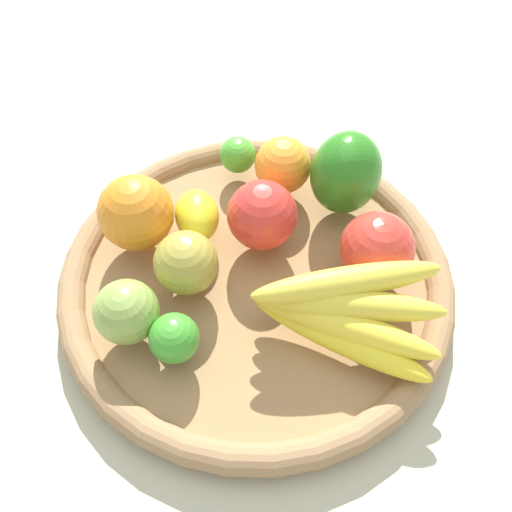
% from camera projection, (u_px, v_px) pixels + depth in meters
% --- Properties ---
extents(ground_plane, '(2.40, 2.40, 0.00)m').
position_uv_depth(ground_plane, '(256.00, 287.00, 0.64)').
color(ground_plane, '#BAB797').
rests_on(ground_plane, ground).
extents(basket, '(0.44, 0.44, 0.04)m').
position_uv_depth(basket, '(256.00, 277.00, 0.62)').
color(basket, '#9B774B').
rests_on(basket, ground_plane).
extents(lemon_0, '(0.07, 0.08, 0.05)m').
position_uv_depth(lemon_0, '(197.00, 216.00, 0.62)').
color(lemon_0, yellow).
rests_on(lemon_0, basket).
extents(banana_bunch, '(0.19, 0.17, 0.07)m').
position_uv_depth(banana_bunch, '(345.00, 312.00, 0.53)').
color(banana_bunch, yellow).
rests_on(banana_bunch, basket).
extents(bell_pepper, '(0.12, 0.11, 0.10)m').
position_uv_depth(bell_pepper, '(346.00, 173.00, 0.62)').
color(bell_pepper, '#2B7A1D').
rests_on(bell_pepper, basket).
extents(orange_0, '(0.12, 0.12, 0.08)m').
position_uv_depth(orange_0, '(136.00, 213.00, 0.60)').
color(orange_0, orange).
rests_on(orange_0, basket).
extents(lime_0, '(0.07, 0.07, 0.05)m').
position_uv_depth(lime_0, '(174.00, 338.00, 0.52)').
color(lime_0, green).
rests_on(lime_0, basket).
extents(apple_2, '(0.09, 0.09, 0.08)m').
position_uv_depth(apple_2, '(262.00, 215.00, 0.60)').
color(apple_2, red).
rests_on(apple_2, basket).
extents(apple_3, '(0.08, 0.08, 0.06)m').
position_uv_depth(apple_3, '(126.00, 312.00, 0.53)').
color(apple_3, '#85A447').
rests_on(apple_3, basket).
extents(apple_0, '(0.09, 0.09, 0.07)m').
position_uv_depth(apple_0, '(186.00, 263.00, 0.57)').
color(apple_0, '#A6983A').
rests_on(apple_0, basket).
extents(lime_1, '(0.05, 0.05, 0.05)m').
position_uv_depth(lime_1, '(238.00, 155.00, 0.68)').
color(lime_1, green).
rests_on(lime_1, basket).
extents(apple_1, '(0.10, 0.10, 0.08)m').
position_uv_depth(apple_1, '(377.00, 248.00, 0.57)').
color(apple_1, red).
rests_on(apple_1, basket).
extents(orange_1, '(0.09, 0.09, 0.07)m').
position_uv_depth(orange_1, '(283.00, 165.00, 0.65)').
color(orange_1, orange).
rests_on(orange_1, basket).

